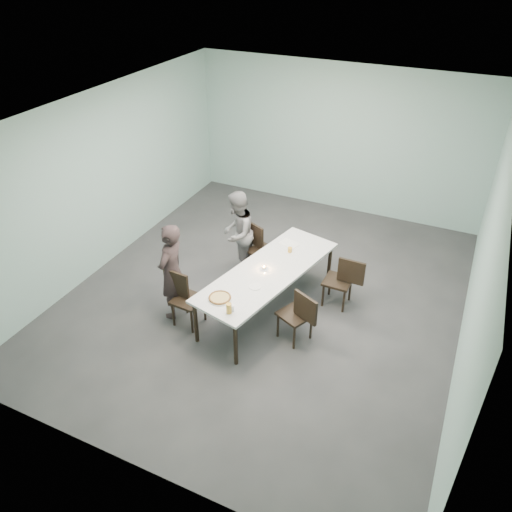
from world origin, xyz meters
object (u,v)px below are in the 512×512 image
at_px(table, 268,273).
at_px(beer_glass, 229,308).
at_px(chair_near_right, 299,313).
at_px(pizza, 220,298).
at_px(water_tumbler, 231,308).
at_px(diner_far, 237,233).
at_px(tealight, 264,268).
at_px(chair_near_left, 183,295).
at_px(side_plate, 255,287).
at_px(amber_tumbler, 290,250).
at_px(chair_far_left, 259,246).
at_px(chair_far_right, 343,279).
at_px(diner_near, 172,272).

height_order(table, beer_glass, beer_glass).
height_order(chair_near_right, pizza, chair_near_right).
relative_size(table, water_tumbler, 30.40).
distance_m(diner_far, tealight, 1.17).
bearing_deg(chair_near_left, beer_glass, -16.01).
height_order(side_plate, water_tumbler, water_tumbler).
relative_size(side_plate, amber_tumbler, 2.25).
relative_size(table, chair_far_left, 3.14).
xyz_separation_m(table, tealight, (-0.07, -0.01, 0.08)).
bearing_deg(chair_far_right, beer_glass, 59.09).
relative_size(chair_near_right, diner_far, 0.58).
bearing_deg(table, pizza, -109.41).
distance_m(chair_near_right, diner_near, 1.99).
relative_size(diner_far, pizza, 4.38).
bearing_deg(chair_far_right, chair_far_left, -10.81).
height_order(side_plate, amber_tumbler, amber_tumbler).
bearing_deg(chair_near_left, amber_tumbler, 54.91).
height_order(chair_far_left, beer_glass, beer_glass).
distance_m(chair_far_right, pizza, 2.05).
xyz_separation_m(water_tumbler, tealight, (-0.00, 1.08, -0.02)).
bearing_deg(diner_far, amber_tumbler, 71.76).
relative_size(diner_far, tealight, 26.61).
xyz_separation_m(chair_far_right, water_tumbler, (-1.08, -1.69, 0.29)).
bearing_deg(tealight, side_plate, -81.75).
height_order(chair_near_right, diner_near, diner_near).
height_order(diner_near, tealight, diner_near).
height_order(side_plate, beer_glass, beer_glass).
xyz_separation_m(table, beer_glass, (-0.07, -1.14, 0.13)).
distance_m(chair_far_left, chair_near_right, 1.90).
bearing_deg(diner_far, pizza, 11.04).
distance_m(chair_far_right, diner_far, 1.96).
distance_m(water_tumbler, amber_tumbler, 1.70).
bearing_deg(table, chair_far_left, 122.02).
bearing_deg(chair_far_left, side_plate, -42.76).
bearing_deg(table, water_tumbler, -93.47).
distance_m(diner_far, water_tumbler, 2.06).
relative_size(chair_far_left, diner_far, 0.58).
bearing_deg(chair_near_right, diner_far, -13.35).
distance_m(chair_near_right, diner_far, 2.06).
bearing_deg(water_tumbler, side_plate, 83.92).
distance_m(chair_far_left, water_tumbler, 2.11).
bearing_deg(diner_near, water_tumbler, 68.39).
distance_m(diner_far, side_plate, 1.56).
xyz_separation_m(chair_far_left, chair_far_right, (1.60, -0.33, 0.00)).
xyz_separation_m(diner_near, tealight, (1.20, 0.68, -0.01)).
bearing_deg(beer_glass, tealight, 89.75).
bearing_deg(beer_glass, side_plate, 83.88).
bearing_deg(beer_glass, table, 86.38).
bearing_deg(pizza, chair_far_left, 97.94).
distance_m(diner_near, tealight, 1.38).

